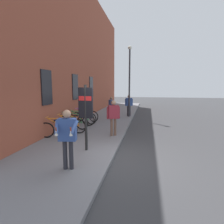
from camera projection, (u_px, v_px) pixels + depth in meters
The scene contains 15 objects.
ground at pixel (146, 125), 12.13m from camera, with size 60.00×60.00×0.00m, color #38383A.
sidewalk_pavement at pixel (110, 118), 14.57m from camera, with size 24.00×3.50×0.12m, color slate.
station_facade at pixel (87, 54), 15.24m from camera, with size 22.00×0.65×9.99m.
bicycle_beside_lamp at pixel (58, 129), 8.67m from camera, with size 0.56×1.74×0.97m.
bicycle_far_end at pixel (69, 126), 9.46m from camera, with size 0.49×1.76×0.97m.
bicycle_nearest_sign at pixel (73, 122), 10.35m from camera, with size 0.48×1.77×0.97m.
bicycle_by_door at pixel (80, 120), 11.13m from camera, with size 0.63×1.72×0.97m.
bicycle_leaning_wall at pixel (84, 118), 11.88m from camera, with size 0.59×1.73×0.97m.
bicycle_under_window at pixel (87, 115), 12.73m from camera, with size 0.64×1.72×0.97m.
transit_info_sign at pixel (86, 107), 6.84m from camera, with size 0.16×0.56×2.40m.
pedestrian_by_facade at pixel (111, 105), 13.70m from camera, with size 0.52×0.44×1.58m.
pedestrian_crossing_street at pixel (113, 114), 8.94m from camera, with size 0.43×0.59×1.69m.
pedestrian_near_bus at pixel (129, 103), 14.91m from camera, with size 0.37×0.60×1.65m.
tourist_with_hotdogs at pixel (67, 133), 5.29m from camera, with size 0.64×0.65×1.70m.
street_lamp at pixel (130, 75), 14.27m from camera, with size 0.28×0.28×5.28m.
Camera 1 is at (-6.09, -1.10, 2.48)m, focal length 30.55 mm.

